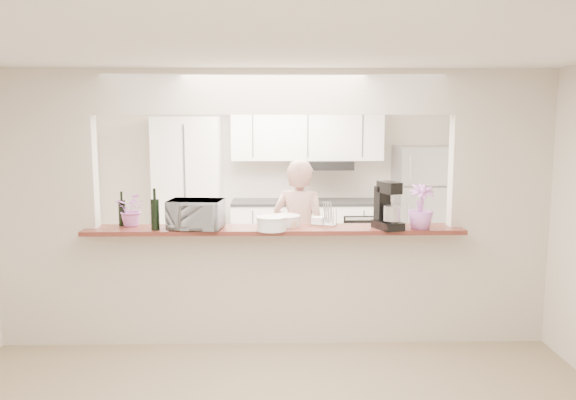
{
  "coord_description": "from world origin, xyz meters",
  "views": [
    {
      "loc": [
        0.02,
        -5.04,
        2.04
      ],
      "look_at": [
        0.13,
        0.3,
        1.29
      ],
      "focal_mm": 35.0,
      "sensor_mm": 36.0,
      "label": 1
    }
  ],
  "objects_px": {
    "refrigerator": "(422,207)",
    "stand_mixer": "(387,208)",
    "toaster_oven": "(196,214)",
    "person": "(300,237)"
  },
  "relations": [
    {
      "from": "refrigerator",
      "to": "stand_mixer",
      "type": "distance_m",
      "value": 3.01
    },
    {
      "from": "refrigerator",
      "to": "toaster_oven",
      "type": "height_order",
      "value": "refrigerator"
    },
    {
      "from": "stand_mixer",
      "to": "person",
      "type": "height_order",
      "value": "person"
    },
    {
      "from": "toaster_oven",
      "to": "stand_mixer",
      "type": "distance_m",
      "value": 1.71
    },
    {
      "from": "refrigerator",
      "to": "stand_mixer",
      "type": "bearing_deg",
      "value": -110.55
    },
    {
      "from": "refrigerator",
      "to": "toaster_oven",
      "type": "distance_m",
      "value": 3.91
    },
    {
      "from": "stand_mixer",
      "to": "person",
      "type": "distance_m",
      "value": 1.28
    },
    {
      "from": "stand_mixer",
      "to": "person",
      "type": "xyz_separation_m",
      "value": [
        -0.74,
        0.94,
        -0.46
      ]
    },
    {
      "from": "person",
      "to": "stand_mixer",
      "type": "bearing_deg",
      "value": 150.04
    },
    {
      "from": "toaster_oven",
      "to": "person",
      "type": "xyz_separation_m",
      "value": [
        0.96,
        0.9,
        -0.4
      ]
    }
  ]
}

